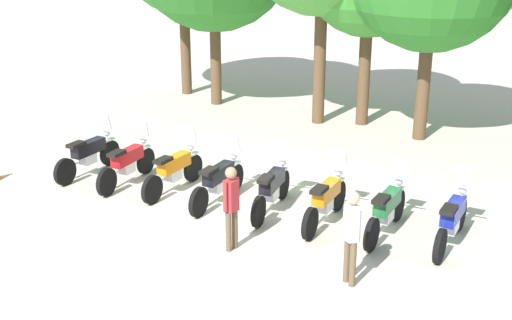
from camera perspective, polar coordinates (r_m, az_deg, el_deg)
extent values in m
plane|color=#BCB7A8|center=(14.10, -0.96, -4.05)|extent=(80.00, 80.00, 0.00)
cylinder|color=black|center=(16.83, -12.50, 0.61)|extent=(0.11, 0.64, 0.64)
cylinder|color=black|center=(15.77, -16.15, -0.99)|extent=(0.11, 0.64, 0.64)
cube|color=silver|center=(16.72, -12.58, 1.71)|extent=(0.12, 0.36, 0.04)
cube|color=black|center=(16.21, -14.25, 1.05)|extent=(0.27, 0.95, 0.30)
cube|color=silver|center=(16.26, -14.29, 0.10)|extent=(0.22, 0.40, 0.24)
cube|color=black|center=(15.88, -15.27, 1.30)|extent=(0.24, 0.44, 0.08)
cylinder|color=silver|center=(16.67, -12.77, 1.55)|extent=(0.05, 0.23, 0.64)
cylinder|color=silver|center=(16.51, -13.06, 2.57)|extent=(0.62, 0.04, 0.04)
sphere|color=silver|center=(16.63, -12.74, 2.29)|extent=(0.16, 0.16, 0.16)
cylinder|color=silver|center=(16.19, -15.40, -0.32)|extent=(0.08, 0.70, 0.07)
cube|color=silver|center=(16.49, -12.98, 3.29)|extent=(0.36, 0.14, 0.39)
cylinder|color=black|center=(16.08, -9.48, -0.07)|extent=(0.14, 0.65, 0.64)
cylinder|color=black|center=(14.91, -12.76, -1.88)|extent=(0.14, 0.65, 0.64)
cube|color=silver|center=(15.98, -9.55, 1.08)|extent=(0.14, 0.37, 0.04)
cube|color=red|center=(15.41, -11.04, 0.34)|extent=(0.32, 0.96, 0.30)
cube|color=silver|center=(15.46, -11.08, -0.66)|extent=(0.25, 0.41, 0.24)
cube|color=black|center=(15.05, -11.95, 0.56)|extent=(0.27, 0.45, 0.08)
cylinder|color=silver|center=(15.91, -9.72, 0.90)|extent=(0.06, 0.23, 0.64)
cylinder|color=silver|center=(15.74, -9.97, 1.96)|extent=(0.62, 0.08, 0.04)
sphere|color=silver|center=(15.88, -9.69, 1.68)|extent=(0.17, 0.17, 0.16)
cylinder|color=silver|center=(15.35, -12.19, -1.14)|extent=(0.11, 0.70, 0.07)
cube|color=silver|center=(15.73, -9.89, 2.72)|extent=(0.37, 0.16, 0.39)
cylinder|color=black|center=(15.47, -5.44, -0.69)|extent=(0.11, 0.64, 0.64)
cylinder|color=black|center=(14.31, -8.95, -2.55)|extent=(0.11, 0.64, 0.64)
cube|color=silver|center=(15.35, -5.48, 0.50)|extent=(0.13, 0.36, 0.04)
cube|color=orange|center=(14.80, -7.07, -0.26)|extent=(0.28, 0.95, 0.30)
cube|color=silver|center=(14.85, -7.14, -1.29)|extent=(0.23, 0.40, 0.24)
cube|color=black|center=(14.43, -8.03, -0.01)|extent=(0.25, 0.44, 0.08)
cylinder|color=silver|center=(15.29, -5.67, 0.32)|extent=(0.05, 0.23, 0.64)
cylinder|color=silver|center=(15.12, -5.90, 1.42)|extent=(0.62, 0.05, 0.04)
sphere|color=silver|center=(15.25, -5.61, 1.13)|extent=(0.16, 0.16, 0.16)
cylinder|color=silver|center=(14.74, -8.32, -1.76)|extent=(0.08, 0.70, 0.07)
cube|color=silver|center=(15.10, -5.80, 2.21)|extent=(0.36, 0.14, 0.39)
cylinder|color=black|center=(14.80, -1.82, -1.55)|extent=(0.11, 0.64, 0.64)
cylinder|color=black|center=(13.56, -4.96, -3.64)|extent=(0.11, 0.64, 0.64)
cube|color=silver|center=(14.68, -1.84, -0.31)|extent=(0.13, 0.36, 0.04)
cube|color=black|center=(14.09, -3.25, -1.16)|extent=(0.28, 0.96, 0.30)
cube|color=silver|center=(14.15, -3.33, -2.25)|extent=(0.23, 0.40, 0.24)
cube|color=black|center=(13.70, -4.10, -0.94)|extent=(0.25, 0.45, 0.08)
cylinder|color=silver|center=(14.62, -2.01, -0.51)|extent=(0.05, 0.23, 0.64)
cylinder|color=silver|center=(14.43, -2.19, 0.63)|extent=(0.62, 0.05, 0.04)
sphere|color=silver|center=(14.58, -1.94, 0.33)|extent=(0.16, 0.16, 0.16)
cylinder|color=silver|center=(14.01, -4.51, -2.77)|extent=(0.09, 0.70, 0.07)
cube|color=silver|center=(14.42, -2.09, 1.45)|extent=(0.36, 0.14, 0.39)
cylinder|color=black|center=(14.43, 2.34, -2.13)|extent=(0.18, 0.65, 0.64)
cylinder|color=black|center=(13.08, 0.21, -4.47)|extent=(0.18, 0.65, 0.64)
cube|color=silver|center=(14.31, 2.36, -0.86)|extent=(0.17, 0.37, 0.04)
cube|color=black|center=(13.66, 1.41, -1.81)|extent=(0.38, 0.98, 0.30)
cube|color=silver|center=(13.72, 1.33, -2.93)|extent=(0.27, 0.43, 0.24)
cube|color=black|center=(13.24, 0.85, -1.63)|extent=(0.30, 0.47, 0.08)
cylinder|color=silver|center=(14.24, 2.25, -1.07)|extent=(0.08, 0.23, 0.64)
cylinder|color=silver|center=(14.04, 2.15, 0.09)|extent=(0.62, 0.12, 0.04)
sphere|color=silver|center=(14.20, 2.31, -0.21)|extent=(0.18, 0.18, 0.16)
cylinder|color=silver|center=(13.53, 0.27, -3.53)|extent=(0.16, 0.70, 0.07)
cube|color=silver|center=(14.03, 2.24, 0.93)|extent=(0.37, 0.18, 0.39)
cylinder|color=black|center=(13.94, 7.13, -3.07)|extent=(0.11, 0.64, 0.64)
cylinder|color=black|center=(12.61, 4.68, -5.49)|extent=(0.11, 0.64, 0.64)
cube|color=silver|center=(13.81, 7.18, -1.77)|extent=(0.13, 0.36, 0.04)
cube|color=orange|center=(13.17, 6.10, -2.75)|extent=(0.28, 0.95, 0.30)
cube|color=silver|center=(13.23, 5.98, -3.90)|extent=(0.23, 0.40, 0.24)
cube|color=black|center=(12.75, 5.48, -2.57)|extent=(0.25, 0.44, 0.08)
cylinder|color=silver|center=(13.74, 7.05, -1.99)|extent=(0.05, 0.23, 0.64)
cylinder|color=silver|center=(13.54, 6.98, -0.79)|extent=(0.62, 0.05, 0.04)
sphere|color=silver|center=(13.70, 7.15, -1.09)|extent=(0.16, 0.16, 0.16)
cylinder|color=silver|center=(13.05, 4.83, -4.49)|extent=(0.08, 0.70, 0.07)
cube|color=silver|center=(13.53, 7.10, 0.08)|extent=(0.36, 0.14, 0.39)
cylinder|color=black|center=(13.67, 12.14, -3.83)|extent=(0.11, 0.64, 0.64)
cylinder|color=black|center=(12.32, 9.94, -6.36)|extent=(0.11, 0.64, 0.64)
cube|color=silver|center=(13.55, 12.24, -2.51)|extent=(0.13, 0.36, 0.04)
cube|color=#1E6033|center=(12.90, 11.27, -3.53)|extent=(0.28, 0.95, 0.30)
cube|color=silver|center=(12.96, 11.12, -4.70)|extent=(0.23, 0.40, 0.24)
cube|color=black|center=(12.47, 10.74, -3.36)|extent=(0.25, 0.44, 0.08)
cylinder|color=silver|center=(13.47, 12.12, -2.73)|extent=(0.05, 0.23, 0.64)
cylinder|color=silver|center=(13.27, 12.10, -1.52)|extent=(0.62, 0.05, 0.04)
sphere|color=silver|center=(13.43, 12.23, -1.82)|extent=(0.16, 0.16, 0.16)
cylinder|color=silver|center=(12.77, 9.99, -5.31)|extent=(0.08, 0.70, 0.07)
cube|color=silver|center=(13.26, 12.24, -0.63)|extent=(0.36, 0.14, 0.39)
cylinder|color=black|center=(13.55, 17.22, -4.51)|extent=(0.11, 0.64, 0.64)
cylinder|color=black|center=(12.17, 15.58, -7.16)|extent=(0.11, 0.64, 0.64)
cube|color=silver|center=(13.42, 17.37, -3.19)|extent=(0.13, 0.36, 0.04)
cube|color=navy|center=(12.76, 16.65, -4.26)|extent=(0.28, 0.96, 0.30)
cube|color=silver|center=(12.82, 16.48, -5.44)|extent=(0.23, 0.40, 0.24)
cube|color=black|center=(12.32, 16.30, -4.12)|extent=(0.25, 0.44, 0.08)
cylinder|color=silver|center=(13.35, 17.27, -3.42)|extent=(0.05, 0.23, 0.64)
cylinder|color=silver|center=(13.14, 17.33, -2.21)|extent=(0.62, 0.05, 0.04)
sphere|color=silver|center=(13.31, 17.40, -2.50)|extent=(0.16, 0.16, 0.16)
cylinder|color=silver|center=(12.61, 15.42, -6.07)|extent=(0.08, 0.70, 0.07)
cube|color=silver|center=(13.13, 17.47, -1.31)|extent=(0.36, 0.14, 0.39)
cylinder|color=brown|center=(11.08, 8.34, -8.87)|extent=(0.15, 0.15, 0.81)
cylinder|color=brown|center=(11.21, 7.85, -8.51)|extent=(0.15, 0.15, 0.81)
cube|color=silver|center=(10.83, 8.27, -5.39)|extent=(0.30, 0.29, 0.60)
cylinder|color=silver|center=(10.71, 8.75, -5.64)|extent=(0.11, 0.11, 0.57)
cylinder|color=silver|center=(10.95, 7.81, -5.01)|extent=(0.11, 0.11, 0.57)
sphere|color=#DBAD89|center=(10.66, 8.39, -3.24)|extent=(0.31, 0.31, 0.22)
cylinder|color=brown|center=(12.22, -1.84, -5.91)|extent=(0.13, 0.13, 0.78)
cylinder|color=brown|center=(12.10, -2.38, -6.17)|extent=(0.13, 0.13, 0.78)
cube|color=#B22D33|center=(11.88, -2.15, -3.06)|extent=(0.24, 0.26, 0.59)
cylinder|color=#B22D33|center=(11.99, -1.63, -2.77)|extent=(0.10, 0.10, 0.56)
cylinder|color=#B22D33|center=(11.77, -2.68, -3.22)|extent=(0.10, 0.10, 0.56)
sphere|color=#A87A5B|center=(11.72, -2.17, -1.12)|extent=(0.25, 0.25, 0.21)
cylinder|color=brown|center=(23.57, -6.11, 9.79)|extent=(0.36, 0.36, 3.41)
cylinder|color=brown|center=(22.04, -3.50, 8.90)|extent=(0.36, 0.36, 3.20)
cylinder|color=brown|center=(19.81, 5.52, 8.71)|extent=(0.36, 0.36, 3.92)
cylinder|color=brown|center=(19.89, 9.31, 7.49)|extent=(0.36, 0.36, 3.17)
cylinder|color=brown|center=(18.76, 14.24, 6.36)|extent=(0.36, 0.36, 3.13)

